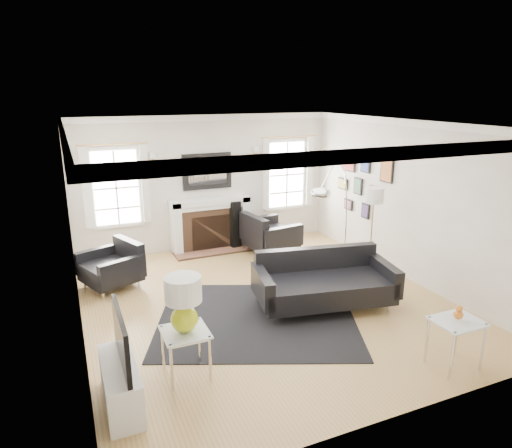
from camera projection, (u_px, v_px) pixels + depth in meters
name	position (u px, v px, depth m)	size (l,w,h in m)	color
floor	(265.00, 301.00, 7.34)	(6.00, 6.00, 0.00)	#A97D47
back_wall	(207.00, 183.00, 9.59)	(5.50, 0.04, 2.80)	silver
front_wall	(396.00, 296.00, 4.30)	(5.50, 0.04, 2.80)	silver
left_wall	(72.00, 240.00, 5.91)	(0.04, 6.00, 2.80)	silver
right_wall	(408.00, 201.00, 7.98)	(0.04, 6.00, 2.80)	silver
ceiling	(266.00, 124.00, 6.55)	(5.50, 6.00, 0.02)	white
crown_molding	(266.00, 128.00, 6.57)	(5.50, 6.00, 0.12)	white
fireplace	(211.00, 224.00, 9.65)	(1.70, 0.69, 1.11)	white
mantel_mirror	(207.00, 171.00, 9.48)	(1.05, 0.07, 0.75)	black
window_left	(116.00, 187.00, 8.83)	(1.24, 0.15, 1.62)	white
window_right	(287.00, 174.00, 10.23)	(1.24, 0.15, 1.62)	white
gallery_wall	(363.00, 181.00, 9.08)	(0.04, 1.73, 1.29)	black
tv_unit	(121.00, 379.00, 4.82)	(0.35, 1.00, 1.09)	white
area_rug	(257.00, 318.00, 6.79)	(2.88, 2.40, 0.01)	black
sofa	(323.00, 283.00, 7.12)	(2.28, 1.35, 0.70)	black
armchair_left	(114.00, 267.00, 7.82)	(1.13, 1.20, 0.64)	black
armchair_right	(268.00, 235.00, 9.42)	(1.08, 1.17, 0.70)	black
coffee_table	(312.00, 274.00, 7.44)	(0.93, 0.93, 0.42)	silver
side_table_left	(185.00, 340.00, 5.31)	(0.53, 0.53, 0.58)	silver
nesting_table	(456.00, 330.00, 5.47)	(0.57, 0.48, 0.62)	silver
gourd_lamp	(183.00, 301.00, 5.17)	(0.42, 0.42, 0.68)	#C5D41A
orange_vase	(459.00, 313.00, 5.41)	(0.11, 0.11, 0.18)	#CC681A
arc_floor_lamp	(335.00, 214.00, 8.05)	(1.53, 1.41, 2.16)	silver
stick_floor_lamp	(374.00, 200.00, 7.99)	(0.33, 0.33, 1.64)	#C59144
speaker_tower	(235.00, 225.00, 9.71)	(0.21, 0.21, 1.03)	black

